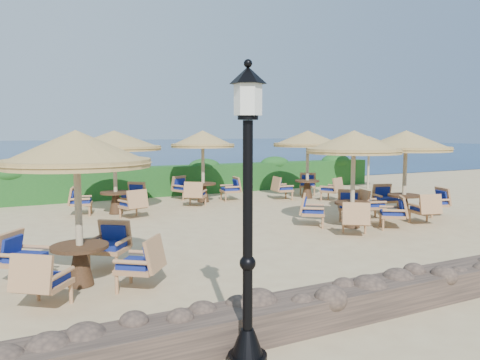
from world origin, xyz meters
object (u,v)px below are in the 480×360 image
(extra_parasol, at_px, (369,141))
(cafe_set_4, at_px, (203,154))
(lamp_post, at_px, (248,231))
(cafe_set_3, at_px, (115,153))
(cafe_set_1, at_px, (353,164))
(cafe_set_2, at_px, (405,159))
(cafe_set_5, at_px, (308,150))
(cafe_set_0, at_px, (77,185))

(extra_parasol, relative_size, cafe_set_4, 0.87)
(lamp_post, distance_m, cafe_set_3, 10.59)
(cafe_set_1, height_order, cafe_set_2, same)
(cafe_set_2, height_order, cafe_set_5, same)
(cafe_set_1, xyz_separation_m, cafe_set_2, (2.39, 0.45, 0.04))
(cafe_set_2, xyz_separation_m, cafe_set_5, (-0.22, 4.78, 0.10))
(extra_parasol, xyz_separation_m, cafe_set_0, (-13.84, -8.23, -0.44))
(extra_parasol, bearing_deg, cafe_set_5, -163.11)
(cafe_set_1, bearing_deg, cafe_set_3, 136.21)
(cafe_set_0, xyz_separation_m, cafe_set_2, (9.75, 2.15, 0.06))
(cafe_set_4, bearing_deg, cafe_set_2, -53.27)
(lamp_post, height_order, extra_parasol, lamp_post)
(cafe_set_5, bearing_deg, cafe_set_3, -178.91)
(extra_parasol, distance_m, cafe_set_2, 7.34)
(cafe_set_0, distance_m, cafe_set_3, 7.09)
(extra_parasol, height_order, cafe_set_1, cafe_set_1)
(cafe_set_0, distance_m, cafe_set_5, 11.78)
(cafe_set_2, bearing_deg, extra_parasol, 56.10)
(cafe_set_0, relative_size, cafe_set_2, 0.92)
(cafe_set_0, xyz_separation_m, cafe_set_1, (7.36, 1.70, 0.02))
(cafe_set_2, bearing_deg, cafe_set_0, -167.58)
(extra_parasol, distance_m, cafe_set_1, 9.22)
(lamp_post, relative_size, cafe_set_5, 1.19)
(extra_parasol, xyz_separation_m, cafe_set_1, (-6.48, -6.54, -0.42))
(extra_parasol, relative_size, cafe_set_0, 0.91)
(lamp_post, bearing_deg, cafe_set_2, 34.80)
(lamp_post, height_order, cafe_set_1, lamp_post)
(cafe_set_4, xyz_separation_m, cafe_set_5, (4.04, -0.93, 0.10))
(cafe_set_0, bearing_deg, cafe_set_2, 12.42)
(cafe_set_2, distance_m, cafe_set_5, 4.78)
(lamp_post, xyz_separation_m, cafe_set_5, (8.29, 10.69, 0.34))
(cafe_set_1, xyz_separation_m, cafe_set_3, (-5.31, 5.09, 0.19))
(cafe_set_4, height_order, cafe_set_5, same)
(cafe_set_3, bearing_deg, cafe_set_1, -43.79)
(cafe_set_4, bearing_deg, cafe_set_3, -162.80)
(cafe_set_2, distance_m, cafe_set_4, 7.12)
(lamp_post, distance_m, cafe_set_4, 12.37)
(lamp_post, relative_size, cafe_set_4, 1.20)
(lamp_post, height_order, cafe_set_0, lamp_post)
(cafe_set_1, relative_size, cafe_set_4, 0.97)
(extra_parasol, distance_m, cafe_set_3, 11.88)
(cafe_set_3, bearing_deg, cafe_set_0, -106.82)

